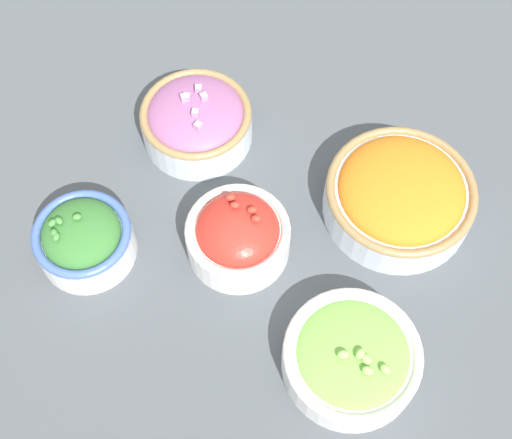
# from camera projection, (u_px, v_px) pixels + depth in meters

# --- Properties ---
(ground_plane) EXTENTS (3.00, 3.00, 0.00)m
(ground_plane) POSITION_uv_depth(u_px,v_px,m) (256.00, 230.00, 0.94)
(ground_plane) COLOR #4C5156
(bowl_cherry_tomatoes) EXTENTS (0.13, 0.13, 0.09)m
(bowl_cherry_tomatoes) POSITION_uv_depth(u_px,v_px,m) (238.00, 235.00, 0.89)
(bowl_cherry_tomatoes) COLOR white
(bowl_cherry_tomatoes) RESTS_ON ground_plane
(bowl_broccoli) EXTENTS (0.12, 0.12, 0.08)m
(bowl_broccoli) POSITION_uv_depth(u_px,v_px,m) (84.00, 239.00, 0.89)
(bowl_broccoli) COLOR white
(bowl_broccoli) RESTS_ON ground_plane
(bowl_red_onion) EXTENTS (0.15, 0.15, 0.08)m
(bowl_red_onion) POSITION_uv_depth(u_px,v_px,m) (196.00, 120.00, 0.98)
(bowl_red_onion) COLOR silver
(bowl_red_onion) RESTS_ON ground_plane
(bowl_lettuce) EXTENTS (0.16, 0.16, 0.06)m
(bowl_lettuce) POSITION_uv_depth(u_px,v_px,m) (352.00, 357.00, 0.83)
(bowl_lettuce) COLOR white
(bowl_lettuce) RESTS_ON ground_plane
(bowl_carrots) EXTENTS (0.20, 0.20, 0.08)m
(bowl_carrots) POSITION_uv_depth(u_px,v_px,m) (400.00, 195.00, 0.92)
(bowl_carrots) COLOR silver
(bowl_carrots) RESTS_ON ground_plane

